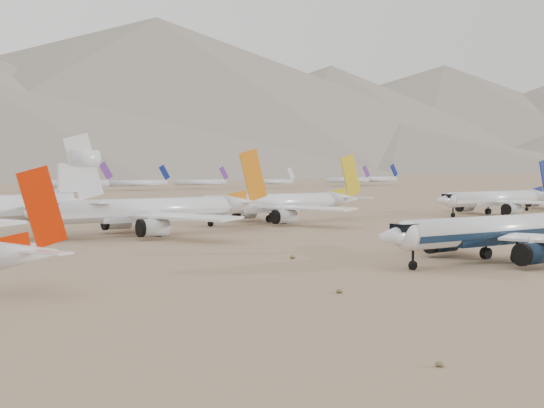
# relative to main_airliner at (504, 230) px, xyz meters

# --- Properties ---
(ground) EXTENTS (7000.00, 7000.00, 0.00)m
(ground) POSITION_rel_main_airliner_xyz_m (3.93, 5.30, -4.74)
(ground) COLOR #82664B
(ground) RESTS_ON ground
(main_airliner) EXTENTS (48.89, 47.75, 17.25)m
(main_airliner) POSITION_rel_main_airliner_xyz_m (0.00, 0.00, 0.00)
(main_airliner) COLOR white
(main_airliner) RESTS_ON ground
(row2_navy_widebody) EXTENTS (47.63, 46.58, 16.95)m
(row2_navy_widebody) POSITION_rel_main_airliner_xyz_m (84.30, 72.56, -0.01)
(row2_navy_widebody) COLOR white
(row2_navy_widebody) RESTS_ON ground
(row2_gold_tail) EXTENTS (50.20, 49.10, 17.87)m
(row2_gold_tail) POSITION_rel_main_airliner_xyz_m (12.28, 81.80, 0.25)
(row2_gold_tail) COLOR white
(row2_gold_tail) RESTS_ON ground
(row2_orange_tail) EXTENTS (52.32, 51.18, 18.66)m
(row2_orange_tail) POSITION_rel_main_airliner_xyz_m (-27.89, 68.84, 0.49)
(row2_orange_tail) COLOR white
(row2_orange_tail) RESTS_ON ground
(distant_storage_row) EXTENTS (566.34, 56.80, 15.28)m
(distant_storage_row) POSITION_rel_main_airliner_xyz_m (7.03, 328.15, -0.39)
(distant_storage_row) COLOR silver
(distant_storage_row) RESTS_ON ground
(foothills) EXTENTS (4637.50, 1395.00, 155.00)m
(foothills) POSITION_rel_main_airliner_xyz_m (530.60, 1105.30, 62.41)
(foothills) COLOR slate
(foothills) RESTS_ON ground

